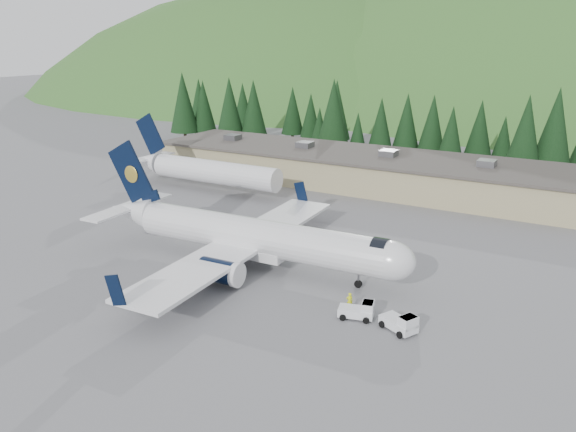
{
  "coord_description": "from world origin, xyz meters",
  "views": [
    {
      "loc": [
        29.66,
        -45.8,
        22.98
      ],
      "look_at": [
        0.0,
        6.0,
        4.0
      ],
      "focal_mm": 35.0,
      "sensor_mm": 36.0,
      "label": 1
    }
  ],
  "objects_px": {
    "baggage_tug_a": "(359,311)",
    "ramp_worker": "(349,301)",
    "second_airliner": "(201,169)",
    "terminal_building": "(358,168)",
    "baggage_tug_b": "(401,323)",
    "airliner": "(250,237)"
  },
  "relations": [
    {
      "from": "second_airliner",
      "to": "baggage_tug_b",
      "type": "relative_size",
      "value": 7.85
    },
    {
      "from": "second_airliner",
      "to": "ramp_worker",
      "type": "relative_size",
      "value": 17.0
    },
    {
      "from": "second_airliner",
      "to": "ramp_worker",
      "type": "xyz_separation_m",
      "value": [
        37.0,
        -26.15,
        -2.51
      ]
    },
    {
      "from": "terminal_building",
      "to": "ramp_worker",
      "type": "height_order",
      "value": "terminal_building"
    },
    {
      "from": "terminal_building",
      "to": "baggage_tug_a",
      "type": "bearing_deg",
      "value": -66.86
    },
    {
      "from": "airliner",
      "to": "terminal_building",
      "type": "xyz_separation_m",
      "value": [
        -3.94,
        38.05,
        -0.61
      ]
    },
    {
      "from": "airliner",
      "to": "baggage_tug_a",
      "type": "bearing_deg",
      "value": -22.09
    },
    {
      "from": "airliner",
      "to": "ramp_worker",
      "type": "bearing_deg",
      "value": -19.84
    },
    {
      "from": "baggage_tug_a",
      "to": "terminal_building",
      "type": "relative_size",
      "value": 0.05
    },
    {
      "from": "airliner",
      "to": "terminal_building",
      "type": "height_order",
      "value": "airliner"
    },
    {
      "from": "second_airliner",
      "to": "baggage_tug_b",
      "type": "height_order",
      "value": "second_airliner"
    },
    {
      "from": "airliner",
      "to": "baggage_tug_b",
      "type": "height_order",
      "value": "airliner"
    },
    {
      "from": "baggage_tug_b",
      "to": "baggage_tug_a",
      "type": "bearing_deg",
      "value": -159.69
    },
    {
      "from": "baggage_tug_a",
      "to": "ramp_worker",
      "type": "relative_size",
      "value": 2.02
    },
    {
      "from": "second_airliner",
      "to": "terminal_building",
      "type": "distance_m",
      "value": 25.55
    },
    {
      "from": "baggage_tug_a",
      "to": "terminal_building",
      "type": "height_order",
      "value": "terminal_building"
    },
    {
      "from": "second_airliner",
      "to": "ramp_worker",
      "type": "height_order",
      "value": "second_airliner"
    },
    {
      "from": "second_airliner",
      "to": "baggage_tug_a",
      "type": "bearing_deg",
      "value": -35.34
    },
    {
      "from": "baggage_tug_a",
      "to": "ramp_worker",
      "type": "bearing_deg",
      "value": 127.72
    },
    {
      "from": "baggage_tug_b",
      "to": "ramp_worker",
      "type": "distance_m",
      "value": 5.47
    },
    {
      "from": "baggage_tug_b",
      "to": "second_airliner",
      "type": "bearing_deg",
      "value": 173.64
    },
    {
      "from": "baggage_tug_b",
      "to": "ramp_worker",
      "type": "xyz_separation_m",
      "value": [
        -5.25,
        1.51,
        0.06
      ]
    }
  ]
}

